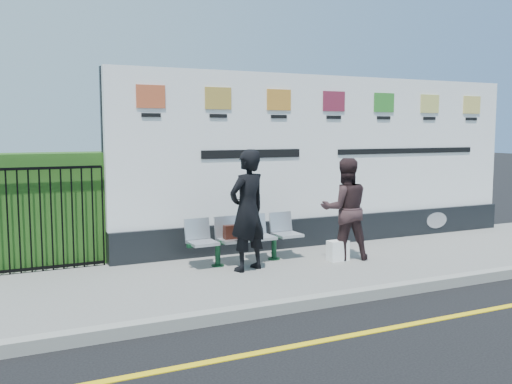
# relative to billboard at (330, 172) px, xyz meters

# --- Properties ---
(ground) EXTENTS (80.00, 80.00, 0.00)m
(ground) POSITION_rel_billboard_xyz_m (-0.50, -3.85, -1.42)
(ground) COLOR black
(pavement) EXTENTS (14.00, 3.00, 0.12)m
(pavement) POSITION_rel_billboard_xyz_m (-0.50, -1.35, -1.36)
(pavement) COLOR slate
(pavement) RESTS_ON ground
(kerb) EXTENTS (14.00, 0.18, 0.14)m
(kerb) POSITION_rel_billboard_xyz_m (-0.50, -2.85, -1.35)
(kerb) COLOR gray
(kerb) RESTS_ON ground
(yellow_line) EXTENTS (14.00, 0.10, 0.01)m
(yellow_line) POSITION_rel_billboard_xyz_m (-0.50, -3.85, -1.42)
(yellow_line) COLOR yellow
(yellow_line) RESTS_ON ground
(billboard) EXTENTS (8.00, 0.30, 3.00)m
(billboard) POSITION_rel_billboard_xyz_m (0.00, 0.00, 0.00)
(billboard) COLOR black
(billboard) RESTS_ON pavement
(hedge) EXTENTS (2.35, 0.70, 1.70)m
(hedge) POSITION_rel_billboard_xyz_m (-5.08, 0.45, -0.45)
(hedge) COLOR #275519
(hedge) RESTS_ON pavement
(railing) EXTENTS (2.05, 0.06, 1.54)m
(railing) POSITION_rel_billboard_xyz_m (-5.08, -0.00, -0.53)
(railing) COLOR black
(railing) RESTS_ON pavement
(bench) EXTENTS (1.87, 0.56, 0.40)m
(bench) POSITION_rel_billboard_xyz_m (-2.03, -0.79, -1.10)
(bench) COLOR silver
(bench) RESTS_ON pavement
(woman_left) EXTENTS (0.75, 0.61, 1.77)m
(woman_left) POSITION_rel_billboard_xyz_m (-2.22, -1.23, -0.42)
(woman_left) COLOR black
(woman_left) RESTS_ON pavement
(woman_right) EXTENTS (0.92, 0.81, 1.61)m
(woman_right) POSITION_rel_billboard_xyz_m (-0.52, -1.22, -0.50)
(woman_right) COLOR #322122
(woman_right) RESTS_ON pavement
(handbag_brown) EXTENTS (0.27, 0.12, 0.21)m
(handbag_brown) POSITION_rel_billboard_xyz_m (-2.27, -0.80, -0.80)
(handbag_brown) COLOR black
(handbag_brown) RESTS_ON bench
(carrier_bag_white) EXTENTS (0.32, 0.19, 0.32)m
(carrier_bag_white) POSITION_rel_billboard_xyz_m (-0.68, -1.29, -1.14)
(carrier_bag_white) COLOR white
(carrier_bag_white) RESTS_ON pavement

